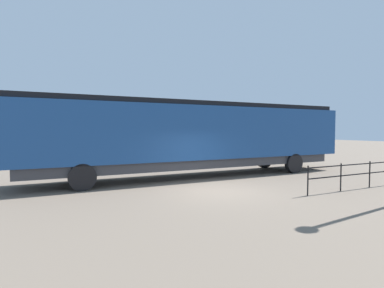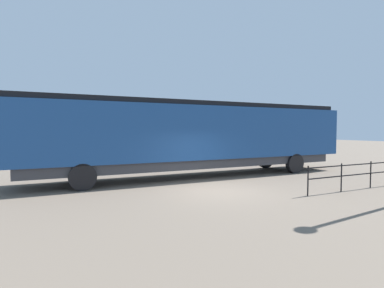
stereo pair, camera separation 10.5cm
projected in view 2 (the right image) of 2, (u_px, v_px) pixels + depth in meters
ground_plane at (217, 191)px, 11.97m from camera, size 120.00×120.00×0.00m
locomotive at (203, 135)px, 15.83m from camera, size 2.85×17.80×3.87m
platform_fence at (371, 171)px, 12.67m from camera, size 0.05×7.30×1.12m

